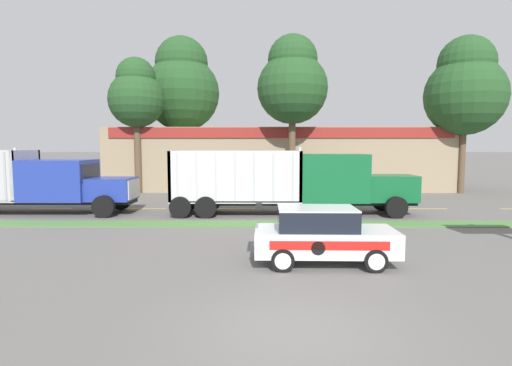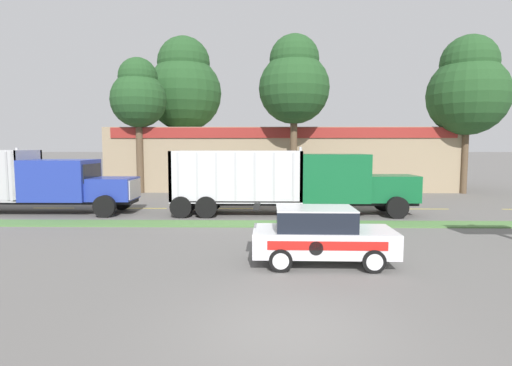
# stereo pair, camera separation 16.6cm
# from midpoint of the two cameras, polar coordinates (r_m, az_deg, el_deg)

# --- Properties ---
(ground_plane) EXTENTS (600.00, 600.00, 0.00)m
(ground_plane) POSITION_cam_midpoint_polar(r_m,az_deg,el_deg) (8.18, 5.46, -20.35)
(ground_plane) COLOR slate
(grass_verge) EXTENTS (120.00, 1.46, 0.06)m
(grass_verge) POSITION_cam_midpoint_polar(r_m,az_deg,el_deg) (18.34, 2.84, -5.85)
(grass_verge) COLOR #517F42
(grass_verge) RESTS_ON ground_plane
(centre_line_2) EXTENTS (2.40, 0.14, 0.01)m
(centre_line_2) POSITION_cam_midpoint_polar(r_m,az_deg,el_deg) (25.96, -26.77, -3.21)
(centre_line_2) COLOR yellow
(centre_line_2) RESTS_ON ground_plane
(centre_line_3) EXTENTS (2.40, 0.14, 0.01)m
(centre_line_3) POSITION_cam_midpoint_polar(r_m,az_deg,el_deg) (23.93, -15.23, -3.50)
(centre_line_3) COLOR yellow
(centre_line_3) RESTS_ON ground_plane
(centre_line_4) EXTENTS (2.40, 0.14, 0.01)m
(centre_line_4) POSITION_cam_midpoint_polar(r_m,az_deg,el_deg) (23.03, -2.19, -3.66)
(centre_line_4) COLOR yellow
(centre_line_4) RESTS_ON ground_plane
(centre_line_5) EXTENTS (2.40, 0.14, 0.01)m
(centre_line_5) POSITION_cam_midpoint_polar(r_m,az_deg,el_deg) (23.36, 11.18, -3.62)
(centre_line_5) COLOR yellow
(centre_line_5) RESTS_ON ground_plane
(centre_line_6) EXTENTS (2.40, 0.14, 0.01)m
(centre_line_6) POSITION_cam_midpoint_polar(r_m,az_deg,el_deg) (24.90, 23.53, -3.42)
(centre_line_6) COLOR yellow
(centre_line_6) RESTS_ON ground_plane
(dump_truck_lead) EXTENTS (11.61, 2.84, 3.50)m
(dump_truck_lead) POSITION_cam_midpoint_polar(r_m,az_deg,el_deg) (24.07, -28.04, -0.11)
(dump_truck_lead) COLOR black
(dump_truck_lead) RESTS_ON ground_plane
(dump_truck_mid) EXTENTS (12.69, 2.63, 3.53)m
(dump_truck_mid) POSITION_cam_midpoint_polar(r_m,az_deg,el_deg) (21.07, 8.55, -0.01)
(dump_truck_mid) COLOR black
(dump_truck_mid) RESTS_ON ground_plane
(rally_car) EXTENTS (4.24, 1.97, 1.75)m
(rally_car) POSITION_cam_midpoint_polar(r_m,az_deg,el_deg) (12.28, 9.62, -7.33)
(rally_car) COLOR white
(rally_car) RESTS_ON ground_plane
(store_building_backdrop) EXTENTS (27.83, 12.10, 5.08)m
(store_building_backdrop) POSITION_cam_midpoint_polar(r_m,az_deg,el_deg) (36.71, 3.49, 3.59)
(store_building_backdrop) COLOR #9E896B
(store_building_backdrop) RESTS_ON ground_plane
(tree_behind_left) EXTENTS (6.57, 6.57, 13.19)m
(tree_behind_left) POSITION_cam_midpoint_polar(r_m,az_deg,el_deg) (36.74, -10.10, 13.47)
(tree_behind_left) COLOR brown
(tree_behind_left) RESTS_ON ground_plane
(tree_behind_centre) EXTENTS (4.20, 4.20, 10.28)m
(tree_behind_centre) POSITION_cam_midpoint_polar(r_m,az_deg,el_deg) (32.25, -16.32, 11.97)
(tree_behind_centre) COLOR brown
(tree_behind_centre) RESTS_ON ground_plane
(tree_behind_right) EXTENTS (5.12, 5.12, 11.62)m
(tree_behind_right) POSITION_cam_midpoint_polar(r_m,az_deg,el_deg) (29.92, 5.64, 14.21)
(tree_behind_right) COLOR brown
(tree_behind_right) RESTS_ON ground_plane
(tree_behind_far_right) EXTENTS (5.92, 5.92, 11.82)m
(tree_behind_far_right) POSITION_cam_midpoint_polar(r_m,az_deg,el_deg) (34.56, 28.15, 11.91)
(tree_behind_far_right) COLOR brown
(tree_behind_far_right) RESTS_ON ground_plane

